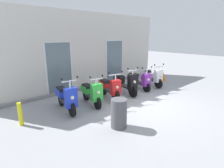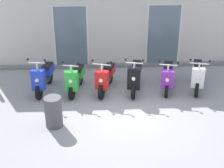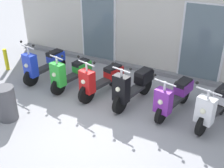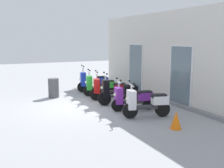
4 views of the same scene
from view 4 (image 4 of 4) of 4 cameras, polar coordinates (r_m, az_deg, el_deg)
The scene contains 11 objects.
ground_plane at distance 10.60m, azimuth -6.40°, elevation -4.51°, with size 40.00×40.00×0.00m, color #939399.
storefront_facade at distance 11.94m, azimuth 9.72°, elevation 5.52°, with size 9.63×0.50×3.63m.
scooter_blue at distance 13.25m, azimuth -4.03°, elevation 0.51°, with size 0.64×1.59×1.31m.
scooter_green at distance 12.30m, azimuth -2.71°, elevation -0.30°, with size 0.66×1.49×1.22m.
scooter_red at distance 11.45m, azimuth -0.68°, elevation -1.03°, with size 0.79×1.63×1.25m.
scooter_black at distance 10.61m, azimuth 1.23°, elevation -1.61°, with size 0.68×1.66×1.29m.
scooter_purple at distance 9.74m, azimuth 4.32°, elevation -2.92°, with size 0.73×1.57×1.18m.
scooter_white at distance 8.92m, azimuth 7.05°, elevation -3.89°, with size 0.76×1.57×1.22m.
traffic_cone at distance 8.02m, azimuth 13.21°, elevation -7.34°, with size 0.32×0.32×0.52m, color orange.
trash_bin at distance 12.18m, azimuth -12.09°, elevation -0.82°, with size 0.46×0.46×0.85m, color #4C4C51.
curb_bollard at distance 14.66m, azimuth -6.24°, elevation 0.74°, with size 0.12×0.12×0.70m, color yellow.
Camera 4 is at (9.73, -3.34, 2.53)m, focal length 43.82 mm.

